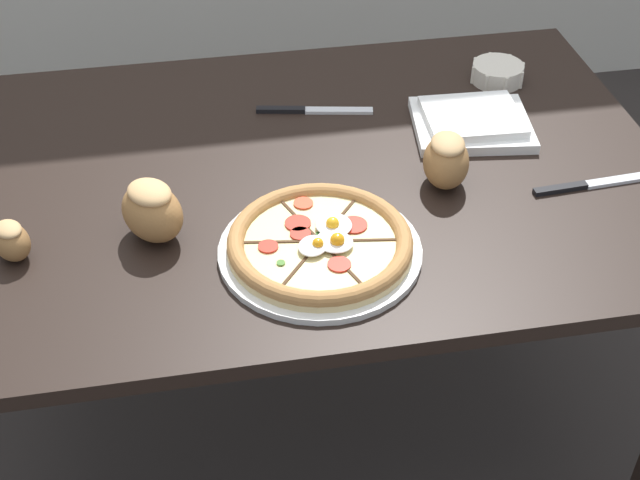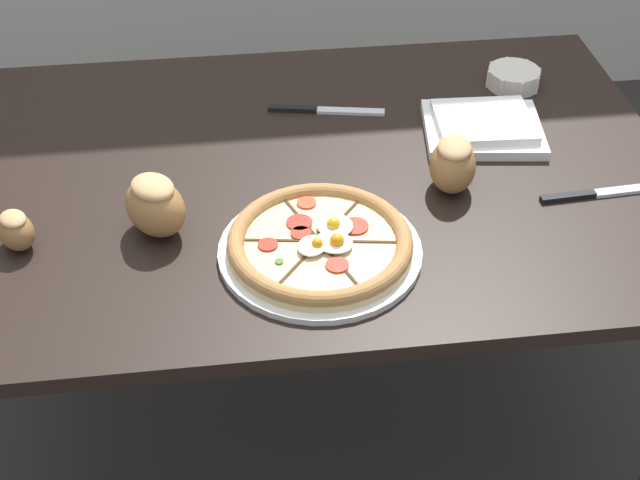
% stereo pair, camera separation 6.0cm
% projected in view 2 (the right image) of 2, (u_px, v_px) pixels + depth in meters
% --- Properties ---
extents(ground_plane, '(12.00, 12.00, 0.00)m').
position_uv_depth(ground_plane, '(313.00, 417.00, 2.12)').
color(ground_plane, '#2D2826').
extents(dining_table, '(1.37, 0.94, 0.72)m').
position_uv_depth(dining_table, '(312.00, 207.00, 1.72)').
color(dining_table, black).
rests_on(dining_table, ground_plane).
extents(pizza, '(0.34, 0.34, 0.05)m').
position_uv_depth(pizza, '(320.00, 245.00, 1.46)').
color(pizza, white).
rests_on(pizza, dining_table).
extents(ramekin_bowl, '(0.12, 0.12, 0.04)m').
position_uv_depth(ramekin_bowl, '(513.00, 77.00, 1.89)').
color(ramekin_bowl, silver).
rests_on(ramekin_bowl, dining_table).
extents(napkin_folded, '(0.25, 0.22, 0.04)m').
position_uv_depth(napkin_folded, '(483.00, 127.00, 1.75)').
color(napkin_folded, white).
rests_on(napkin_folded, dining_table).
extents(bread_piece_near, '(0.09, 0.09, 0.07)m').
position_uv_depth(bread_piece_near, '(16.00, 230.00, 1.47)').
color(bread_piece_near, olive).
rests_on(bread_piece_near, dining_table).
extents(bread_piece_mid, '(0.10, 0.13, 0.10)m').
position_uv_depth(bread_piece_mid, '(453.00, 164.00, 1.59)').
color(bread_piece_mid, olive).
rests_on(bread_piece_mid, dining_table).
extents(bread_piece_far, '(0.14, 0.15, 0.11)m').
position_uv_depth(bread_piece_far, '(155.00, 205.00, 1.49)').
color(bread_piece_far, '#A3703D').
rests_on(bread_piece_far, dining_table).
extents(knife_main, '(0.24, 0.06, 0.01)m').
position_uv_depth(knife_main, '(325.00, 110.00, 1.82)').
color(knife_main, silver).
rests_on(knife_main, dining_table).
extents(knife_spare, '(0.24, 0.03, 0.01)m').
position_uv_depth(knife_spare, '(603.00, 193.00, 1.60)').
color(knife_spare, silver).
rests_on(knife_spare, dining_table).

